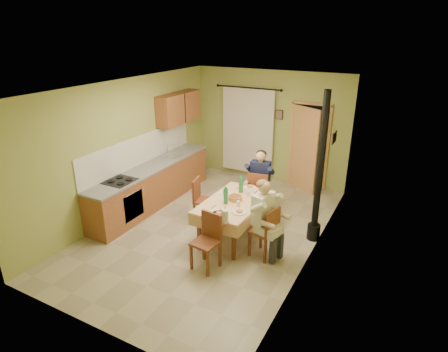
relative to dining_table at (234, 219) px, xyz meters
The scene contains 17 objects.
floor 0.66m from the dining_table, behind, with size 4.00×6.00×0.01m, color tan.
room_shell 1.54m from the dining_table, behind, with size 4.04×6.04×2.82m.
kitchen_run 2.29m from the dining_table, 168.79° to the left, with size 0.64×3.64×1.56m.
upper_cabinets 3.32m from the dining_table, 143.46° to the left, with size 0.35×1.40×0.70m, color brown.
curtain 3.26m from the dining_table, 110.23° to the left, with size 1.70×0.07×2.22m.
doorway 3.04m from the dining_table, 80.50° to the left, with size 0.96×0.45×2.15m.
dining_table is the anchor object (origin of this frame).
tableware 0.46m from the dining_table, 78.89° to the right, with size 0.84×1.67×0.33m.
chair_far 1.09m from the dining_table, 87.38° to the left, with size 0.49×0.49×0.99m.
chair_near 1.09m from the dining_table, 88.12° to the right, with size 0.44×0.44×0.95m.
chair_right 0.82m from the dining_table, 23.30° to the right, with size 0.48×0.48×0.95m.
chair_left 0.84m from the dining_table, 162.82° to the left, with size 0.45×0.45×0.94m.
man_far 1.21m from the dining_table, 87.52° to the left, with size 0.62×0.51×1.39m.
man_right 0.94m from the dining_table, 23.46° to the right, with size 0.55×0.63×1.39m.
stove_flue 1.64m from the dining_table, 25.30° to the left, with size 0.24×0.24×2.80m.
picture_back 3.32m from the dining_table, 95.41° to the left, with size 0.19×0.03×0.23m, color black.
picture_right 2.40m from the dining_table, 40.95° to the left, with size 0.03×0.31×0.21m, color brown.
Camera 1 is at (3.30, -5.64, 3.75)m, focal length 30.00 mm.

